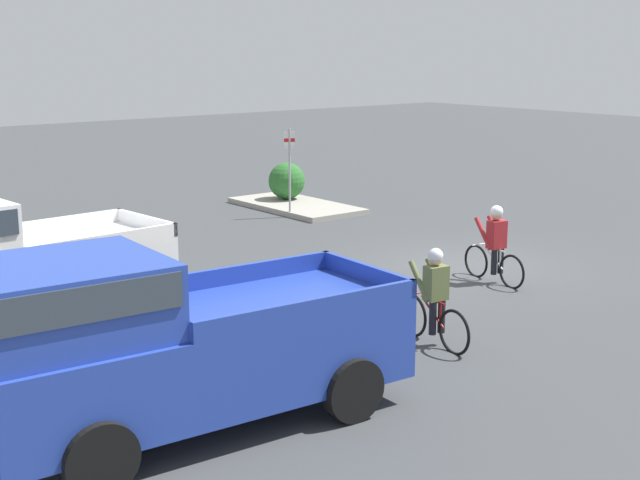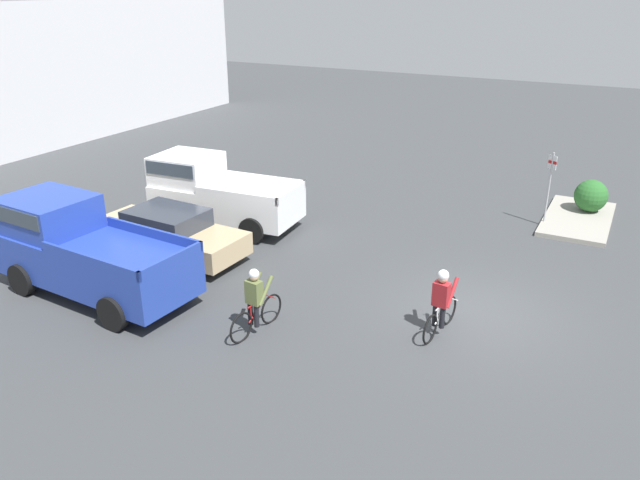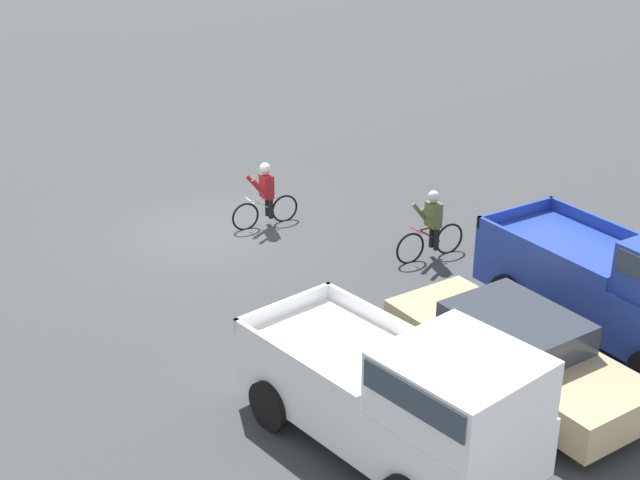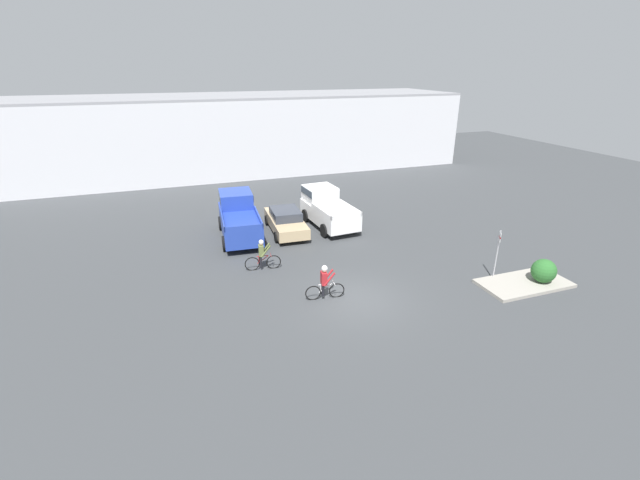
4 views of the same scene
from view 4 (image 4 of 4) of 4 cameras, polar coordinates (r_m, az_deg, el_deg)
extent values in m
plane|color=#383A3D|center=(18.96, 4.93, -7.82)|extent=(80.00, 80.00, 0.00)
cube|color=silver|center=(42.92, -10.26, 13.78)|extent=(41.30, 10.12, 6.72)
cube|color=gray|center=(42.56, -10.59, 18.39)|extent=(41.30, 10.12, 0.20)
cube|color=#233D9E|center=(25.43, -10.67, 2.25)|extent=(2.43, 5.58, 1.09)
cube|color=#233D9E|center=(26.67, -11.17, 5.42)|extent=(2.04, 2.31, 0.90)
cube|color=#333D47|center=(26.62, -11.20, 5.83)|extent=(2.09, 2.14, 0.40)
cube|color=#233D9E|center=(24.13, -12.86, 2.66)|extent=(0.30, 3.27, 0.25)
cube|color=#233D9E|center=(24.28, -8.20, 3.12)|extent=(0.30, 3.27, 0.25)
cube|color=#233D9E|center=(22.68, -10.11, 1.61)|extent=(2.06, 0.22, 0.25)
cylinder|color=black|center=(27.14, -13.11, 2.20)|extent=(0.28, 0.86, 0.85)
cylinder|color=black|center=(27.28, -8.80, 2.64)|extent=(0.28, 0.86, 0.85)
cylinder|color=black|center=(23.98, -12.62, -0.46)|extent=(0.28, 0.86, 0.85)
cylinder|color=black|center=(24.14, -7.75, 0.04)|extent=(0.28, 0.86, 0.85)
cube|color=tan|center=(26.12, -4.58, 2.32)|extent=(2.03, 4.83, 0.63)
cube|color=#2D333D|center=(25.93, -4.62, 3.51)|extent=(1.73, 2.21, 0.52)
cylinder|color=black|center=(27.46, -7.11, 2.64)|extent=(0.21, 0.65, 0.64)
cylinder|color=black|center=(27.80, -3.43, 3.02)|extent=(0.21, 0.65, 0.64)
cylinder|color=black|center=(24.66, -5.84, 0.37)|extent=(0.21, 0.65, 0.64)
cylinder|color=black|center=(25.03, -1.77, 0.82)|extent=(0.21, 0.65, 0.64)
cube|color=white|center=(26.78, 1.24, 3.48)|extent=(2.37, 4.95, 0.95)
cube|color=white|center=(27.75, -0.01, 6.21)|extent=(2.00, 2.06, 0.94)
cube|color=#333D47|center=(27.69, -0.01, 6.62)|extent=(2.05, 1.91, 0.41)
cube|color=white|center=(25.37, 0.18, 3.84)|extent=(0.29, 2.89, 0.25)
cube|color=white|center=(26.18, 4.08, 4.37)|extent=(0.29, 2.89, 0.25)
cube|color=white|center=(24.57, 3.58, 3.17)|extent=(2.02, 0.23, 0.25)
cylinder|color=black|center=(27.83, -1.95, 3.28)|extent=(0.28, 0.84, 0.83)
cylinder|color=black|center=(28.60, 1.81, 3.81)|extent=(0.28, 0.84, 0.83)
cylinder|color=black|center=(25.25, 0.58, 1.25)|extent=(0.28, 0.84, 0.83)
cylinder|color=black|center=(26.10, 4.63, 1.89)|extent=(0.28, 0.84, 0.83)
torus|color=black|center=(18.88, 2.24, -6.74)|extent=(0.70, 0.14, 0.70)
torus|color=black|center=(18.67, -0.93, -7.09)|extent=(0.70, 0.14, 0.70)
cylinder|color=white|center=(18.68, 0.67, -6.46)|extent=(0.55, 0.10, 0.37)
cylinder|color=white|center=(18.59, 0.67, -5.93)|extent=(0.58, 0.11, 0.04)
cylinder|color=white|center=(18.65, 0.11, -6.52)|extent=(0.04, 0.04, 0.34)
cylinder|color=white|center=(18.66, 1.87, -5.74)|extent=(0.08, 0.46, 0.02)
cylinder|color=black|center=(18.76, 0.29, -6.47)|extent=(0.13, 0.13, 0.52)
cylinder|color=black|center=(18.61, 0.41, -6.73)|extent=(0.13, 0.13, 0.52)
cube|color=maroon|center=(18.44, 0.52, -5.10)|extent=(0.28, 0.39, 0.57)
cylinder|color=maroon|center=(18.63, 1.04, -4.80)|extent=(0.53, 0.15, 0.62)
cylinder|color=maroon|center=(18.33, 1.28, -5.28)|extent=(0.53, 0.15, 0.62)
sphere|color=tan|center=(18.26, 0.60, -3.98)|extent=(0.23, 0.23, 0.23)
sphere|color=silver|center=(18.23, 0.60, -3.81)|extent=(0.26, 0.26, 0.26)
torus|color=black|center=(21.55, -6.20, -2.93)|extent=(0.74, 0.14, 0.74)
torus|color=black|center=(21.49, -9.03, -3.18)|extent=(0.74, 0.14, 0.74)
cylinder|color=maroon|center=(21.44, -7.64, -2.62)|extent=(0.55, 0.10, 0.39)
cylinder|color=maroon|center=(21.35, -7.67, -2.12)|extent=(0.59, 0.11, 0.04)
cylinder|color=maroon|center=(21.43, -8.14, -2.66)|extent=(0.04, 0.04, 0.36)
cylinder|color=maroon|center=(21.37, -6.60, -1.96)|extent=(0.08, 0.46, 0.02)
cylinder|color=black|center=(21.53, -7.94, -2.65)|extent=(0.13, 0.13, 0.55)
cylinder|color=black|center=(21.37, -7.90, -2.85)|extent=(0.13, 0.13, 0.55)
cube|color=#5B6638|center=(21.22, -7.85, -1.38)|extent=(0.28, 0.39, 0.56)
cylinder|color=#5B6638|center=(21.39, -7.33, -1.15)|extent=(0.53, 0.15, 0.61)
cylinder|color=#5B6638|center=(21.08, -7.23, -1.51)|extent=(0.53, 0.15, 0.61)
sphere|color=tan|center=(21.07, -7.84, -0.41)|extent=(0.22, 0.22, 0.22)
sphere|color=silver|center=(21.05, -7.84, -0.27)|extent=(0.24, 0.24, 0.24)
cylinder|color=#9E9EA3|center=(21.63, 22.50, -1.91)|extent=(0.06, 0.06, 2.48)
cube|color=white|center=(21.29, 22.86, 0.35)|extent=(0.16, 0.27, 0.45)
cube|color=red|center=(21.29, 22.86, 0.35)|extent=(0.16, 0.27, 0.10)
cube|color=gray|center=(22.13, 25.55, -5.23)|extent=(4.21, 2.08, 0.15)
sphere|color=#286028|center=(22.26, 27.67, -3.66)|extent=(1.11, 1.11, 1.11)
camera|label=1|loc=(30.07, -30.92, 10.16)|focal=50.00mm
camera|label=2|loc=(13.87, -48.30, 6.59)|focal=35.00mm
camera|label=3|loc=(36.15, 8.12, 20.53)|focal=50.00mm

